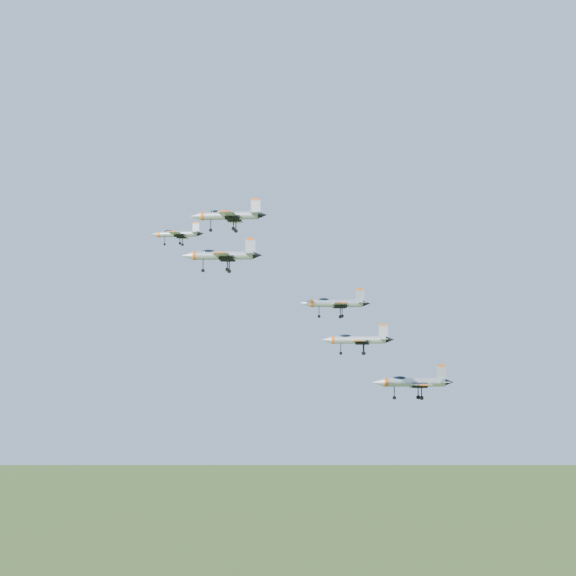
{
  "coord_description": "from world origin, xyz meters",
  "views": [
    {
      "loc": [
        3.32,
        -132.82,
        132.04
      ],
      "look_at": [
        -0.47,
        -2.08,
        143.63
      ],
      "focal_mm": 50.0,
      "sensor_mm": 36.0,
      "label": 1
    }
  ],
  "objects": [
    {
      "name": "jet_right_high",
      "position": [
        -8.65,
        -19.73,
        152.54
      ],
      "size": [
        11.28,
        9.34,
        3.01
      ],
      "rotation": [
        0.0,
        0.0,
        -0.08
      ],
      "color": "#A9AFB6"
    },
    {
      "name": "jet_trail",
      "position": [
        19.87,
        0.3,
        128.24
      ],
      "size": [
        13.7,
        11.37,
        3.66
      ],
      "rotation": [
        0.0,
        0.0,
        0.09
      ],
      "color": "#A9AFB6"
    },
    {
      "name": "jet_left_high",
      "position": [
        -11.47,
        -3.18,
        148.94
      ],
      "size": [
        13.39,
        11.01,
        3.59
      ],
      "rotation": [
        0.0,
        0.0,
        -0.02
      ],
      "color": "#A9AFB6"
    },
    {
      "name": "jet_right_low",
      "position": [
        10.07,
        -13.04,
        134.91
      ],
      "size": [
        10.96,
        9.13,
        2.93
      ],
      "rotation": [
        0.0,
        0.0,
        -0.12
      ],
      "color": "#A9AFB6"
    },
    {
      "name": "jet_left_low",
      "position": [
        7.38,
        6.94,
        141.75
      ],
      "size": [
        12.51,
        10.4,
        3.34
      ],
      "rotation": [
        0.0,
        0.0,
        0.11
      ],
      "color": "#A9AFB6"
    },
    {
      "name": "jet_lead",
      "position": [
        -22.14,
        16.29,
        155.58
      ],
      "size": [
        10.44,
        8.67,
        2.79
      ],
      "rotation": [
        0.0,
        0.0,
        -0.1
      ],
      "color": "#A9AFB6"
    }
  ]
}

